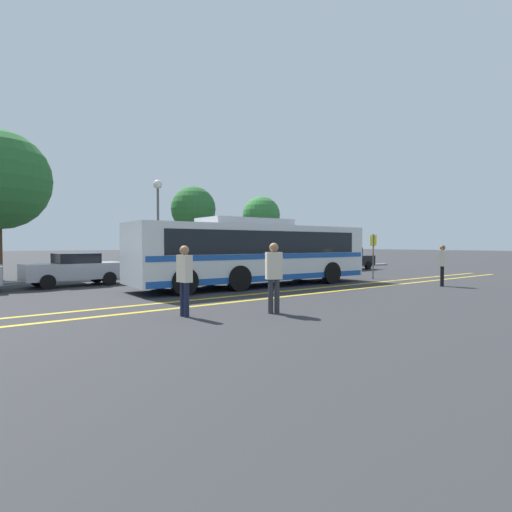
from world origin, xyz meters
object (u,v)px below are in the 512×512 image
parked_car_2 (187,265)px  tree_2 (193,209)px  pedestrian_2 (184,276)px  street_lamp (158,204)px  pedestrian_1 (442,263)px  pedestrian_0 (274,273)px  parked_car_1 (74,269)px  transit_bus (256,252)px  bus_stop_sign (373,251)px  parked_car_3 (281,262)px  parked_car_4 (346,259)px  tree_0 (261,215)px

parked_car_2 → tree_2: bearing=148.9°
pedestrian_2 → street_lamp: (5.01, 12.90, 3.15)m
pedestrian_1 → pedestrian_2: pedestrian_2 is taller
pedestrian_0 → parked_car_1: bearing=-52.0°
pedestrian_1 → tree_2: bearing=-95.9°
transit_bus → pedestrian_1: bearing=54.2°
parked_car_1 → street_lamp: size_ratio=0.74×
pedestrian_2 → street_lamp: size_ratio=0.32×
pedestrian_2 → bus_stop_sign: (12.93, 3.76, 0.46)m
pedestrian_1 → tree_2: size_ratio=0.32×
transit_bus → parked_car_3: size_ratio=2.58×
parked_car_4 → tree_2: size_ratio=0.81×
pedestrian_2 → street_lamp: bearing=154.0°
parked_car_3 → tree_0: bearing=-25.7°
pedestrian_1 → parked_car_4: bearing=-141.8°
parked_car_3 → pedestrian_1: 9.78m
parked_car_1 → pedestrian_0: (2.44, -10.65, 0.34)m
parked_car_1 → street_lamp: 7.15m
parked_car_2 → street_lamp: (-0.22, 3.16, 3.44)m
parked_car_2 → parked_car_1: bearing=-87.7°
parked_car_1 → tree_2: tree_2 is taller
street_lamp → bus_stop_sign: bearing=-49.1°
transit_bus → parked_car_4: 12.88m
pedestrian_1 → tree_0: tree_0 is taller
bus_stop_sign → pedestrian_0: bearing=-63.9°
parked_car_3 → bus_stop_sign: 5.93m
parked_car_1 → parked_car_3: parked_car_3 is taller
parked_car_2 → pedestrian_1: bearing=36.2°
transit_bus → parked_car_3: bearing=132.6°
parked_car_1 → pedestrian_1: pedestrian_1 is taller
parked_car_2 → street_lamp: size_ratio=0.81×
pedestrian_0 → pedestrian_2: (-2.09, 1.00, -0.05)m
parked_car_2 → pedestrian_0: 11.19m
pedestrian_0 → bus_stop_sign: size_ratio=0.79×
parked_car_4 → parked_car_3: bearing=-91.1°
parked_car_4 → street_lamp: size_ratio=0.81×
transit_bus → pedestrian_2: transit_bus is taller
parked_car_3 → pedestrian_2: bearing=133.0°
tree_2 → pedestrian_2: bearing=-119.5°
parked_car_4 → pedestrian_1: 11.31m
pedestrian_2 → tree_2: (7.98, 14.09, 3.08)m
parked_car_1 → street_lamp: bearing=-62.6°
pedestrian_2 → tree_2: bearing=145.7°
transit_bus → pedestrian_1: 8.10m
parked_car_1 → bus_stop_sign: (13.27, -5.89, 0.76)m
parked_car_2 → pedestrian_2: 11.06m
street_lamp → tree_2: size_ratio=1.00×
pedestrian_1 → bus_stop_sign: bus_stop_sign is taller
pedestrian_0 → pedestrian_2: pedestrian_0 is taller
bus_stop_sign → pedestrian_1: bearing=-7.3°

